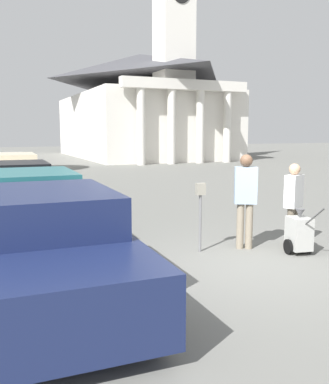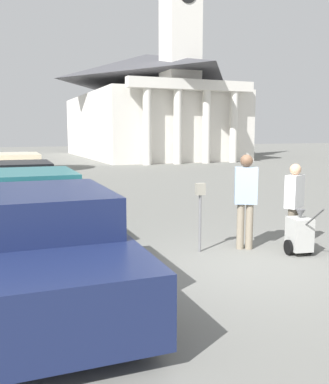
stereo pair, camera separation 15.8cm
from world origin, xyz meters
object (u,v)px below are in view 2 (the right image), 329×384
at_px(parked_car_black, 20,190).
at_px(parked_car_white, 10,171).
at_px(equipment_cart, 299,234).
at_px(parked_car_teal, 31,211).
at_px(parked_car_cream, 14,177).
at_px(parked_car_navy, 49,243).
at_px(person_worker, 246,195).
at_px(parking_meter, 200,204).
at_px(church, 148,102).
at_px(person_supervisor, 294,201).

height_order(parked_car_black, parked_car_white, parked_car_black).
bearing_deg(equipment_cart, parked_car_teal, 160.84).
bearing_deg(parked_car_cream, parked_car_white, 91.36).
relative_size(parked_car_navy, person_worker, 2.91).
height_order(parked_car_black, parking_meter, parked_car_black).
xyz_separation_m(parking_meter, church, (9.57, 29.12, 3.93)).
xyz_separation_m(parked_car_navy, parked_car_white, (0.00, 12.48, -0.04)).
relative_size(parked_car_white, church, 0.24).
xyz_separation_m(person_worker, church, (8.68, 29.27, 3.79)).
distance_m(parked_car_navy, parked_car_teal, 2.69).
relative_size(parked_car_black, person_supervisor, 2.90).
bearing_deg(person_worker, equipment_cart, 163.46).
height_order(parked_car_cream, person_worker, person_worker).
height_order(parked_car_white, parking_meter, parked_car_white).
height_order(parking_meter, equipment_cart, parking_meter).
distance_m(parked_car_teal, parking_meter, 3.37).
bearing_deg(parked_car_black, church, 63.80).
bearing_deg(parking_meter, parked_car_navy, -161.63).
relative_size(parked_car_navy, parked_car_teal, 1.06).
relative_size(parking_meter, church, 0.06).
xyz_separation_m(parked_car_navy, church, (12.45, 30.08, 4.15)).
xyz_separation_m(parked_car_navy, parking_meter, (2.88, 0.96, 0.22)).
xyz_separation_m(parked_car_teal, person_supervisor, (4.67, -2.19, 0.25)).
bearing_deg(parked_car_white, church, 56.09).
bearing_deg(parked_car_navy, parking_meter, 19.74).
distance_m(person_supervisor, equipment_cart, 0.69).
height_order(person_supervisor, equipment_cart, person_supervisor).
distance_m(parked_car_white, person_supervisor, 12.86).
bearing_deg(equipment_cart, parking_meter, 163.12).
distance_m(person_worker, equipment_cart, 1.21).
bearing_deg(church, person_supervisor, -104.74).
bearing_deg(person_worker, parked_car_white, -45.05).
distance_m(parked_car_white, church, 21.96).
distance_m(parked_car_black, equipment_cart, 7.60).
relative_size(parked_car_teal, parked_car_black, 1.05).
xyz_separation_m(parking_meter, person_worker, (0.89, -0.15, 0.14)).
distance_m(parking_meter, equipment_cart, 1.90).
relative_size(parked_car_black, parked_car_white, 0.94).
bearing_deg(person_supervisor, parked_car_white, -95.62).
distance_m(parked_car_white, parking_meter, 11.88).
height_order(person_worker, church, church).
height_order(parking_meter, person_worker, person_worker).
bearing_deg(church, parked_car_white, -125.28).
height_order(parked_car_black, parked_car_cream, parked_car_cream).
height_order(parked_car_navy, parked_car_teal, parked_car_teal).
relative_size(parked_car_cream, parked_car_white, 0.98).
xyz_separation_m(parking_meter, equipment_cart, (1.62, -0.85, -0.53)).
bearing_deg(parked_car_black, parking_meter, -60.01).
height_order(parked_car_navy, person_worker, person_worker).
distance_m(parked_car_navy, parked_car_cream, 9.28).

